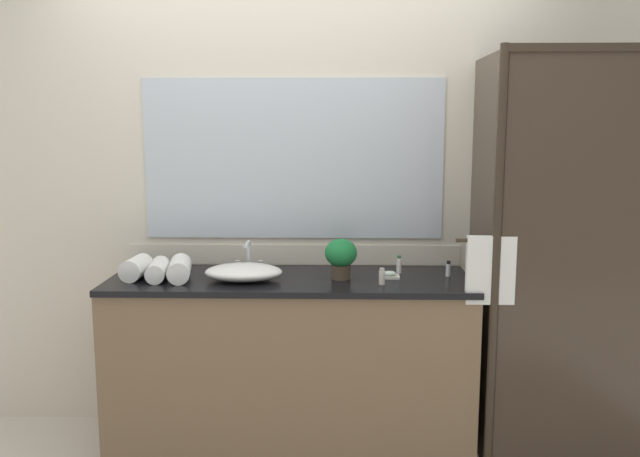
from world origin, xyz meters
The scene contains 14 objects.
ground_plane centered at (0.00, 0.00, 0.00)m, with size 8.00×8.00×0.00m, color beige.
wall_back_with_mirror centered at (0.00, 0.34, 1.30)m, with size 4.40×0.06×2.60m.
vanity_cabinet centered at (0.00, 0.01, 0.45)m, with size 1.80×0.58×0.90m.
shower_enclosure centered at (1.28, -0.19, 1.03)m, with size 1.20×0.59×2.00m.
sink_basin centered at (-0.22, -0.06, 0.94)m, with size 0.38×0.26×0.08m, color white.
faucet centered at (-0.22, 0.13, 0.95)m, with size 0.17×0.14×0.17m.
potted_plant centered at (0.25, -0.01, 1.02)m, with size 0.16×0.16×0.20m.
soap_dish centered at (0.49, 0.01, 0.91)m, with size 0.10×0.07×0.04m.
amenity_bottle_conditioner centered at (0.55, 0.11, 0.94)m, with size 0.03×0.03×0.09m.
amenity_bottle_shampoo centered at (0.79, 0.06, 0.94)m, with size 0.02×0.02×0.08m.
amenity_bottle_body_wash centered at (0.45, -0.12, 0.94)m, with size 0.03×0.03×0.08m.
rolled_towel_near_edge centered at (-0.76, -0.03, 0.95)m, with size 0.11×0.11×0.20m, color white.
rolled_towel_middle centered at (-0.65, -0.04, 0.95)m, with size 0.09×0.09×0.25m, color white.
rolled_towel_far_edge centered at (-0.54, -0.05, 0.95)m, with size 0.11×0.11×0.25m, color white.
Camera 1 is at (0.23, -3.18, 1.65)m, focal length 36.81 mm.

